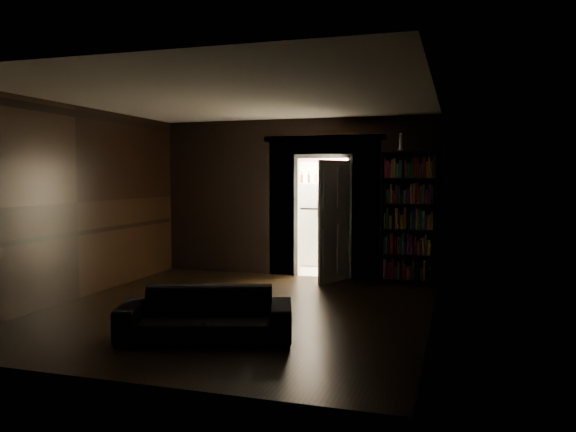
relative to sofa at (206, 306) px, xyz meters
name	(u,v)px	position (x,y,z in m)	size (l,w,h in m)	color
ground	(238,310)	(-0.16, 1.33, -0.36)	(5.50, 5.50, 0.00)	black
room_walls	(264,183)	(-0.17, 2.40, 1.32)	(5.02, 5.61, 2.84)	black
kitchen_alcove	(336,206)	(0.34, 5.20, 0.85)	(2.20, 1.80, 2.60)	#B0A899
sofa	(206,306)	(0.00, 0.00, 0.00)	(1.87, 0.81, 0.72)	black
bookshelf	(408,218)	(1.84, 3.88, 0.74)	(0.90, 0.32, 2.20)	black
refrigerator	(310,224)	(-0.26, 5.44, 0.47)	(0.74, 0.68, 1.65)	silver
door	(334,221)	(0.64, 3.67, 0.67)	(0.85, 0.05, 2.05)	white
figurine	(401,142)	(1.70, 3.84, 1.99)	(0.10, 0.10, 0.29)	white
bottles	(312,177)	(-0.21, 5.46, 1.41)	(0.59, 0.07, 0.24)	black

